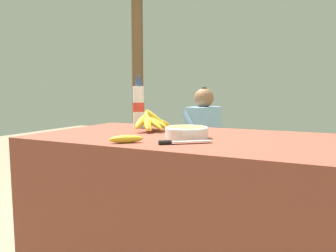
# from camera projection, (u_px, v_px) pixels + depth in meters

# --- Properties ---
(market_counter) EXTENTS (1.50, 0.86, 0.78)m
(market_counter) POSITION_uv_depth(u_px,v_px,m) (181.00, 208.00, 1.59)
(market_counter) COLOR brown
(market_counter) RESTS_ON ground_plane
(banana_bunch_ripe) EXTENTS (0.19, 0.27, 0.14)m
(banana_bunch_ripe) POSITION_uv_depth(u_px,v_px,m) (151.00, 121.00, 1.71)
(banana_bunch_ripe) COLOR #4C381E
(banana_bunch_ripe) RESTS_ON market_counter
(serving_bowl) EXTENTS (0.21, 0.21, 0.06)m
(serving_bowl) POSITION_uv_depth(u_px,v_px,m) (187.00, 132.00, 1.46)
(serving_bowl) COLOR white
(serving_bowl) RESTS_ON market_counter
(water_bottle) EXTENTS (0.07, 0.07, 0.33)m
(water_bottle) POSITION_uv_depth(u_px,v_px,m) (139.00, 106.00, 1.90)
(water_bottle) COLOR white
(water_bottle) RESTS_ON market_counter
(loose_banana_front) EXTENTS (0.14, 0.12, 0.03)m
(loose_banana_front) POSITION_uv_depth(u_px,v_px,m) (126.00, 139.00, 1.31)
(loose_banana_front) COLOR gold
(loose_banana_front) RESTS_ON market_counter
(knife) EXTENTS (0.20, 0.17, 0.02)m
(knife) POSITION_uv_depth(u_px,v_px,m) (178.00, 142.00, 1.28)
(knife) COLOR #BCBCC1
(knife) RESTS_ON market_counter
(wooden_bench) EXTENTS (1.67, 0.32, 0.42)m
(wooden_bench) POSITION_uv_depth(u_px,v_px,m) (219.00, 163.00, 2.81)
(wooden_bench) COLOR brown
(wooden_bench) RESTS_ON ground_plane
(seated_vendor) EXTENTS (0.45, 0.42, 1.06)m
(seated_vendor) POSITION_uv_depth(u_px,v_px,m) (199.00, 135.00, 2.85)
(seated_vendor) COLOR #473828
(seated_vendor) RESTS_ON ground_plane
(banana_bunch_green) EXTENTS (0.15, 0.23, 0.11)m
(banana_bunch_green) POSITION_uv_depth(u_px,v_px,m) (274.00, 155.00, 2.59)
(banana_bunch_green) COLOR #4C381E
(banana_bunch_green) RESTS_ON wooden_bench
(support_post_near) EXTENTS (0.14, 0.14, 2.53)m
(support_post_near) POSITION_uv_depth(u_px,v_px,m) (138.00, 72.00, 3.58)
(support_post_near) COLOR brown
(support_post_near) RESTS_ON ground_plane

